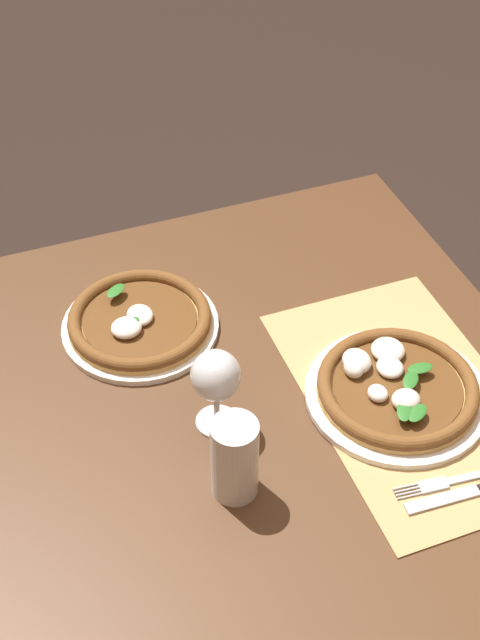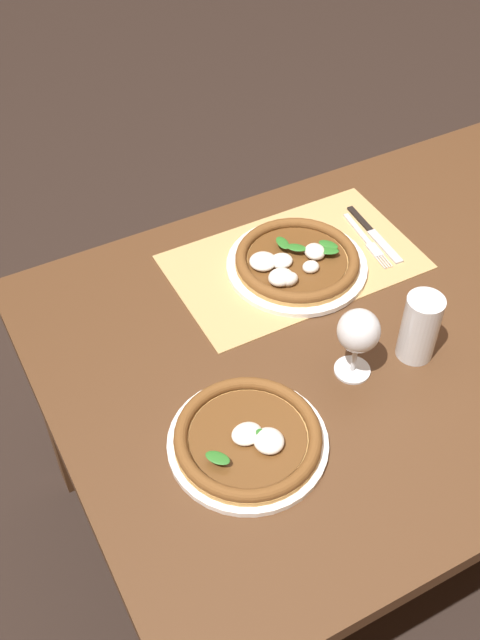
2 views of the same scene
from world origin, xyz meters
TOP-DOWN VIEW (x-y plane):
  - dining_table at (0.00, 0.00)m, footprint 1.43×0.98m
  - paper_placemat at (0.10, -0.24)m, footprint 0.54×0.33m
  - pizza_near at (0.11, -0.21)m, footprint 0.31×0.31m
  - pizza_far at (0.42, 0.14)m, footprint 0.28×0.28m
  - wine_glass at (0.16, 0.08)m, footprint 0.08×0.08m
  - pint_glass at (0.03, 0.10)m, footprint 0.07×0.07m
  - fork at (-0.08, -0.22)m, footprint 0.04×0.20m
  - knife at (-0.11, -0.23)m, footprint 0.03×0.22m

SIDE VIEW (x-z plane):
  - dining_table at x=0.00m, z-range 0.28..1.02m
  - paper_placemat at x=0.10m, z-range 0.74..0.74m
  - fork at x=-0.08m, z-range 0.74..0.75m
  - knife at x=-0.11m, z-range 0.74..0.75m
  - pizza_far at x=0.42m, z-range 0.74..0.78m
  - pizza_near at x=0.11m, z-range 0.74..0.79m
  - pint_glass at x=0.03m, z-range 0.74..0.88m
  - wine_glass at x=0.16m, z-range 0.77..0.92m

